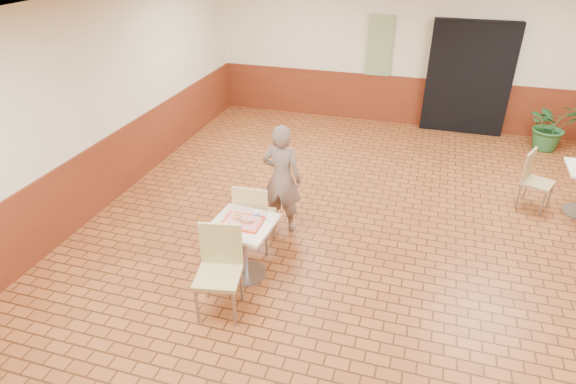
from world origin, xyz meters
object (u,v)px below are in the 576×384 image
(long_john_donut, at_px, (246,221))
(main_table, at_px, (243,240))
(ring_donut, at_px, (238,216))
(potted_plant, at_px, (551,125))
(chair_main_back, at_px, (253,214))
(chair_second_left, at_px, (534,177))
(customer, at_px, (282,179))
(chair_main_front, at_px, (219,265))
(serving_tray, at_px, (242,222))
(paper_cup, at_px, (257,214))

(long_john_donut, bearing_deg, main_table, 172.18)
(ring_donut, bearing_deg, potted_plant, 50.64)
(chair_main_back, distance_m, potted_plant, 6.26)
(potted_plant, bearing_deg, chair_second_left, -104.18)
(long_john_donut, distance_m, chair_second_left, 4.44)
(main_table, bearing_deg, chair_second_left, 38.30)
(ring_donut, bearing_deg, long_john_donut, -25.81)
(long_john_donut, bearing_deg, customer, 86.78)
(customer, bearing_deg, ring_donut, 85.22)
(main_table, relative_size, potted_plant, 0.79)
(main_table, relative_size, ring_donut, 6.93)
(customer, bearing_deg, potted_plant, -129.02)
(long_john_donut, height_order, chair_second_left, chair_second_left)
(chair_main_front, bearing_deg, chair_main_back, 80.63)
(main_table, bearing_deg, potted_plant, 51.50)
(main_table, height_order, chair_second_left, chair_second_left)
(customer, xyz_separation_m, ring_donut, (-0.20, -1.09, 0.02))
(chair_main_front, relative_size, long_john_donut, 6.33)
(serving_tray, bearing_deg, chair_main_front, -93.82)
(main_table, xyz_separation_m, chair_second_left, (3.51, 2.77, -0.01))
(serving_tray, xyz_separation_m, potted_plant, (4.12, 5.18, -0.29))
(customer, height_order, potted_plant, customer)
(chair_main_front, relative_size, chair_second_left, 1.15)
(paper_cup, xyz_separation_m, potted_plant, (3.99, 5.06, -0.34))
(main_table, height_order, chair_main_front, chair_main_front)
(long_john_donut, bearing_deg, chair_main_front, -99.30)
(chair_main_back, xyz_separation_m, long_john_donut, (0.12, -0.53, 0.25))
(ring_donut, bearing_deg, main_table, -35.94)
(potted_plant, bearing_deg, paper_cup, -128.26)
(potted_plant, bearing_deg, long_john_donut, -128.08)
(chair_main_front, height_order, chair_main_back, chair_main_front)
(chair_main_back, height_order, ring_donut, chair_main_back)
(ring_donut, relative_size, potted_plant, 0.11)
(long_john_donut, height_order, paper_cup, paper_cup)
(ring_donut, distance_m, potted_plant, 6.63)
(chair_main_front, relative_size, serving_tray, 2.27)
(customer, distance_m, potted_plant, 5.69)
(serving_tray, bearing_deg, customer, 83.97)
(main_table, height_order, chair_main_back, chair_main_back)
(chair_main_front, xyz_separation_m, chair_second_left, (3.55, 3.36, -0.08))
(customer, xyz_separation_m, paper_cup, (0.01, -1.02, 0.04))
(chair_main_back, height_order, paper_cup, chair_main_back)
(ring_donut, xyz_separation_m, long_john_donut, (0.14, -0.07, 0.01))
(ring_donut, height_order, potted_plant, potted_plant)
(chair_main_back, bearing_deg, main_table, 93.48)
(main_table, xyz_separation_m, chair_main_back, (-0.07, 0.53, 0.04))
(main_table, xyz_separation_m, paper_cup, (0.13, 0.12, 0.31))
(chair_main_front, xyz_separation_m, long_john_donut, (0.10, 0.58, 0.23))
(serving_tray, xyz_separation_m, paper_cup, (0.13, 0.12, 0.06))
(chair_main_back, relative_size, long_john_donut, 6.09)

